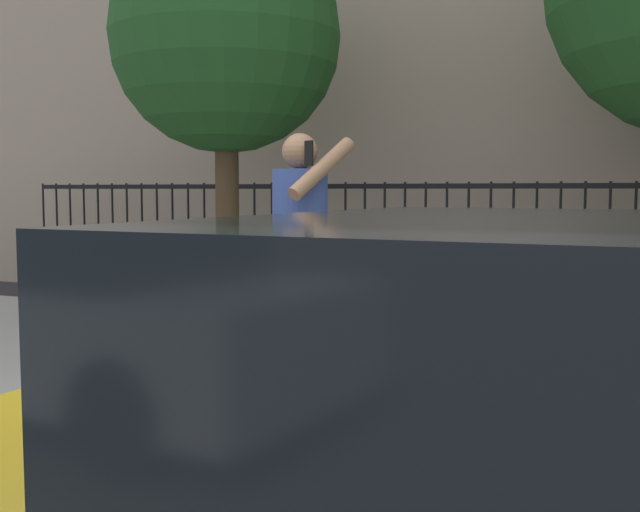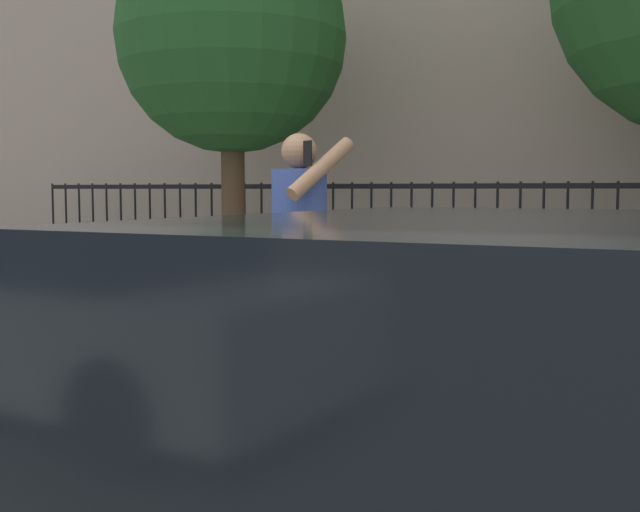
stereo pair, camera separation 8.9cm
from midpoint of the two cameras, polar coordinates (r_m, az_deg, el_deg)
name	(u,v)px [view 2 (the right image)]	position (r m, az deg, el deg)	size (l,w,h in m)	color
ground_plane	(106,494)	(4.16, -14.80, -16.52)	(60.00, 60.00, 0.00)	#28282B
sidewalk	(302,381)	(5.91, -0.86, -9.14)	(28.00, 4.40, 0.15)	#9E9B93
iron_fence	(442,231)	(9.22, 9.24, 1.80)	(12.03, 0.04, 1.60)	black
pedestrian_on_phone	(297,249)	(4.80, -1.19, 0.49)	(0.72, 0.56, 1.70)	#936B4C
street_tree_mid	(232,39)	(8.93, -6.20, 15.56)	(2.55, 2.55, 4.46)	#4C3823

